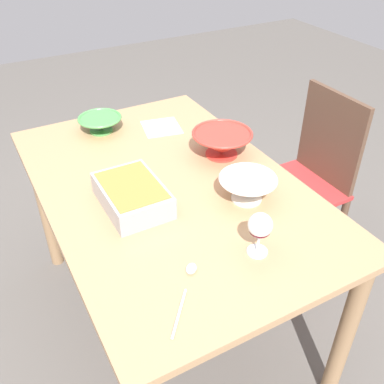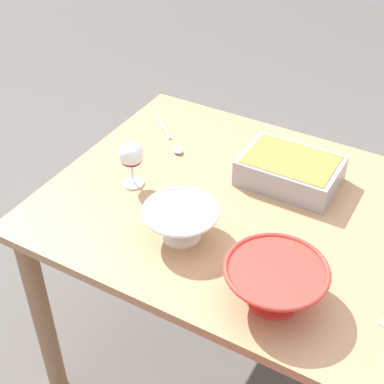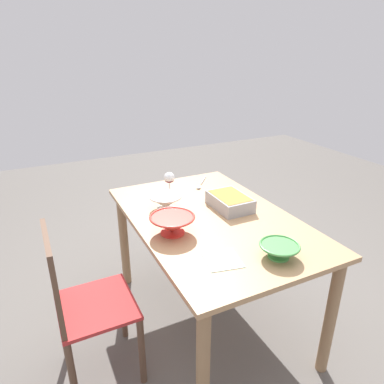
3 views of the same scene
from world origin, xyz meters
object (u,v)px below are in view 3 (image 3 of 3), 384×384
(dining_table, at_px, (211,233))
(mixing_bowl, at_px, (279,250))
(wine_glass, at_px, (169,179))
(small_bowl, at_px, (172,224))
(serving_spoon, at_px, (200,185))
(casserole_dish, at_px, (230,201))
(serving_bowl, at_px, (166,201))
(chair, at_px, (80,302))
(napkin, at_px, (223,260))

(dining_table, xyz_separation_m, mixing_bowl, (0.51, 0.08, 0.15))
(dining_table, relative_size, wine_glass, 9.54)
(mixing_bowl, xyz_separation_m, small_bowl, (-0.43, -0.36, 0.02))
(small_bowl, xyz_separation_m, serving_spoon, (-0.55, 0.45, -0.05))
(wine_glass, relative_size, casserole_dish, 0.51)
(wine_glass, bearing_deg, serving_spoon, 93.22)
(mixing_bowl, distance_m, serving_bowl, 0.78)
(dining_table, xyz_separation_m, chair, (0.08, -0.80, -0.16))
(wine_glass, xyz_separation_m, napkin, (0.87, -0.10, -0.10))
(mixing_bowl, distance_m, small_bowl, 0.56)
(dining_table, height_order, wine_glass, wine_glass)
(dining_table, distance_m, wine_glass, 0.51)
(serving_bowl, relative_size, napkin, 1.20)
(dining_table, distance_m, serving_spoon, 0.52)
(chair, distance_m, mixing_bowl, 1.03)
(dining_table, height_order, napkin, napkin)
(small_bowl, bearing_deg, chair, -89.81)
(napkin, bearing_deg, serving_spoon, 158.89)
(serving_bowl, height_order, napkin, serving_bowl)
(serving_spoon, bearing_deg, casserole_dish, -1.19)
(casserole_dish, relative_size, serving_spoon, 1.35)
(napkin, bearing_deg, chair, -118.02)
(serving_bowl, bearing_deg, casserole_dish, 66.39)
(chair, bearing_deg, casserole_dish, 98.43)
(chair, distance_m, serving_bowl, 0.74)
(dining_table, height_order, serving_bowl, serving_bowl)
(chair, height_order, napkin, chair)
(wine_glass, xyz_separation_m, serving_spoon, (-0.01, 0.25, -0.09))
(wine_glass, bearing_deg, serving_bowl, -27.59)
(small_bowl, bearing_deg, serving_bowl, 164.60)
(small_bowl, xyz_separation_m, napkin, (0.34, 0.11, -0.06))
(casserole_dish, bearing_deg, napkin, -35.06)
(serving_spoon, distance_m, napkin, 0.95)
(mixing_bowl, xyz_separation_m, serving_bowl, (-0.73, -0.28, 0.01))
(dining_table, xyz_separation_m, serving_bowl, (-0.22, -0.20, 0.16))
(wine_glass, distance_m, casserole_dish, 0.47)
(small_bowl, distance_m, serving_spoon, 0.72)
(chair, relative_size, napkin, 5.33)
(chair, distance_m, serving_spoon, 1.15)
(wine_glass, bearing_deg, napkin, -6.30)
(chair, bearing_deg, dining_table, 95.82)
(casserole_dish, xyz_separation_m, mixing_bowl, (0.57, -0.08, -0.01))
(serving_bowl, distance_m, napkin, 0.64)
(casserole_dish, relative_size, mixing_bowl, 1.47)
(dining_table, height_order, small_bowl, small_bowl)
(chair, distance_m, small_bowl, 0.61)
(wine_glass, relative_size, serving_bowl, 0.71)
(dining_table, xyz_separation_m, wine_glass, (-0.46, -0.07, 0.21))
(casserole_dish, distance_m, serving_bowl, 0.40)
(dining_table, bearing_deg, napkin, -22.35)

